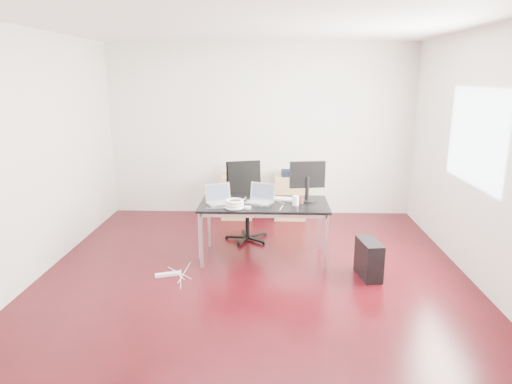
{
  "coord_description": "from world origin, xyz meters",
  "views": [
    {
      "loc": [
        0.21,
        -5.03,
        2.27
      ],
      "look_at": [
        0.0,
        0.55,
        0.85
      ],
      "focal_mm": 32.0,
      "sensor_mm": 36.0,
      "label": 1
    }
  ],
  "objects_px": {
    "office_chair": "(246,197)",
    "filing_cabinet_right": "(290,197)",
    "filing_cabinet_left": "(237,196)",
    "desk": "(264,207)",
    "pc_tower": "(369,259)"
  },
  "relations": [
    {
      "from": "desk",
      "to": "filing_cabinet_left",
      "type": "relative_size",
      "value": 2.29
    },
    {
      "from": "office_chair",
      "to": "pc_tower",
      "type": "relative_size",
      "value": 2.4
    },
    {
      "from": "office_chair",
      "to": "pc_tower",
      "type": "distance_m",
      "value": 1.99
    },
    {
      "from": "filing_cabinet_left",
      "to": "pc_tower",
      "type": "height_order",
      "value": "filing_cabinet_left"
    },
    {
      "from": "filing_cabinet_right",
      "to": "pc_tower",
      "type": "bearing_deg",
      "value": -69.97
    },
    {
      "from": "filing_cabinet_right",
      "to": "desk",
      "type": "bearing_deg",
      "value": -102.44
    },
    {
      "from": "filing_cabinet_left",
      "to": "filing_cabinet_right",
      "type": "distance_m",
      "value": 0.87
    },
    {
      "from": "office_chair",
      "to": "filing_cabinet_right",
      "type": "height_order",
      "value": "office_chair"
    },
    {
      "from": "filing_cabinet_right",
      "to": "office_chair",
      "type": "bearing_deg",
      "value": -122.38
    },
    {
      "from": "office_chair",
      "to": "filing_cabinet_left",
      "type": "distance_m",
      "value": 1.09
    },
    {
      "from": "office_chair",
      "to": "filing_cabinet_right",
      "type": "distance_m",
      "value": 1.26
    },
    {
      "from": "desk",
      "to": "filing_cabinet_left",
      "type": "bearing_deg",
      "value": 105.16
    },
    {
      "from": "office_chair",
      "to": "desk",
      "type": "bearing_deg",
      "value": -84.72
    },
    {
      "from": "filing_cabinet_left",
      "to": "filing_cabinet_right",
      "type": "height_order",
      "value": "same"
    },
    {
      "from": "office_chair",
      "to": "filing_cabinet_left",
      "type": "relative_size",
      "value": 1.54
    }
  ]
}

